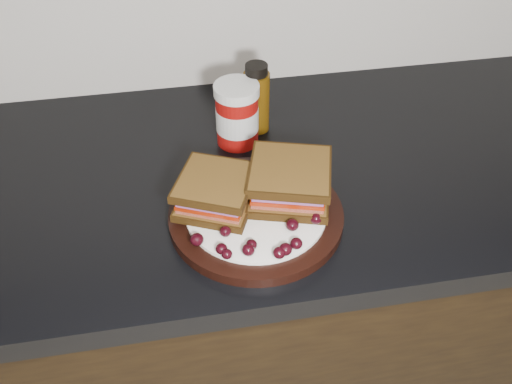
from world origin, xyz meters
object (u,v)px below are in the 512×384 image
Objects in this scene: sandwich_left at (216,192)px; plate at (256,216)px; oil_bottle at (256,98)px; condiment_jar at (237,114)px.

plate is at bearing 3.51° from sandwich_left.
sandwich_left is (-0.06, 0.02, 0.04)m from plate.
oil_bottle is at bearing 79.80° from plate.
plate is 2.44× the size of sandwich_left.
oil_bottle is (0.10, 0.23, 0.02)m from sandwich_left.
sandwich_left is at bearing -108.11° from condiment_jar.
condiment_jar is (0.06, 0.19, 0.01)m from sandwich_left.
condiment_jar reaches higher than sandwich_left.
sandwich_left is at bearing -114.80° from oil_bottle.
sandwich_left is 0.95× the size of condiment_jar.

